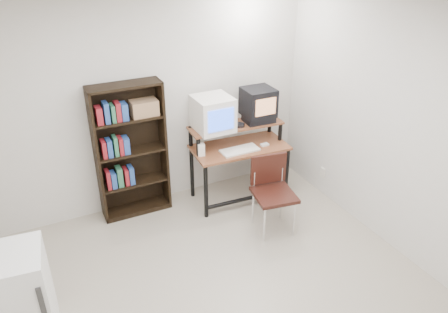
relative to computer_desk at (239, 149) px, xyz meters
name	(u,v)px	position (x,y,z in m)	size (l,w,h in m)	color
floor	(227,300)	(-0.96, -1.56, -0.69)	(4.00, 4.00, 0.01)	#ADA28F
ceiling	(228,16)	(-0.96, -1.56, 1.91)	(4.00, 4.00, 0.01)	white
back_wall	(150,104)	(-0.96, 0.44, 0.61)	(4.00, 0.01, 2.60)	beige
right_wall	(407,136)	(1.04, -1.56, 0.61)	(0.01, 4.00, 2.60)	beige
computer_desk	(239,149)	(0.00, 0.00, 0.00)	(1.21, 0.66, 0.98)	brown
crt_monitor	(213,114)	(-0.30, 0.11, 0.49)	(0.44, 0.45, 0.41)	white
vcr	(259,119)	(0.30, 0.05, 0.32)	(0.36, 0.26, 0.08)	black
crt_tv	(258,102)	(0.31, 0.09, 0.54)	(0.38, 0.38, 0.35)	black
cd_spindle	(240,125)	(0.02, 0.02, 0.31)	(0.12, 0.12, 0.05)	#26262B
keyboard	(240,151)	(-0.06, -0.13, 0.05)	(0.47, 0.21, 0.04)	white
mousepad	(265,146)	(0.29, -0.13, 0.04)	(0.22, 0.18, 0.01)	black
mouse	(265,145)	(0.29, -0.14, 0.06)	(0.10, 0.06, 0.03)	white
desk_speaker	(201,150)	(-0.53, -0.03, 0.12)	(0.08, 0.07, 0.17)	white
pc_tower	(270,176)	(0.45, -0.05, -0.48)	(0.20, 0.45, 0.42)	black
school_chair	(272,186)	(0.03, -0.74, -0.14)	(0.51, 0.51, 0.89)	black
bookshelf	(130,149)	(-1.28, 0.30, 0.16)	(0.82, 0.28, 1.64)	black
mini_fridge	(17,298)	(-2.68, -1.16, -0.25)	(0.57, 0.58, 0.88)	white
wall_outlet	(323,172)	(1.03, -0.41, -0.39)	(0.02, 0.08, 0.12)	beige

